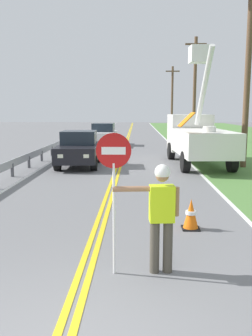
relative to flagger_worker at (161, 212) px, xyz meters
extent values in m
cube|color=yellow|center=(-1.35, 17.71, -1.04)|extent=(0.11, 110.00, 0.01)
cube|color=yellow|center=(-1.17, 17.71, -1.04)|extent=(0.11, 110.00, 0.01)
cube|color=silver|center=(2.34, 17.71, -1.04)|extent=(0.12, 110.00, 0.01)
cube|color=silver|center=(-4.86, 17.71, -1.04)|extent=(0.12, 110.00, 0.01)
cylinder|color=#474238|center=(0.12, 0.01, -0.61)|extent=(0.16, 0.16, 0.88)
cylinder|color=#474238|center=(-0.10, -0.01, -0.61)|extent=(0.16, 0.16, 0.88)
cube|color=#C6EA19|center=(0.01, 0.00, 0.13)|extent=(0.42, 0.27, 0.60)
cylinder|color=#996B4C|center=(-0.49, -0.04, 0.38)|extent=(0.61, 0.14, 0.09)
cylinder|color=#996B4C|center=(0.25, 0.02, 0.16)|extent=(0.09, 0.09, 0.48)
sphere|color=#996B4C|center=(0.01, 0.00, 0.60)|extent=(0.22, 0.22, 0.22)
sphere|color=white|center=(0.01, 0.00, 0.65)|extent=(0.25, 0.25, 0.25)
cylinder|color=silver|center=(-0.77, -0.07, -0.12)|extent=(0.04, 0.04, 1.85)
cylinder|color=#B71414|center=(-0.77, -0.07, 1.00)|extent=(0.56, 0.03, 0.56)
cube|color=white|center=(-0.77, -0.09, 1.00)|extent=(0.38, 0.01, 0.12)
cube|color=white|center=(2.71, 10.96, 0.16)|extent=(2.53, 4.71, 1.10)
cube|color=white|center=(2.54, 14.40, 0.41)|extent=(2.30, 2.21, 2.00)
cube|color=#1E2833|center=(2.49, 15.43, 0.71)|extent=(1.98, 0.16, 0.90)
cylinder|color=silver|center=(2.75, 10.04, 0.83)|extent=(0.56, 0.56, 0.24)
cylinder|color=silver|center=(2.69, 11.29, 2.65)|extent=(0.37, 2.70, 3.52)
cube|color=white|center=(2.63, 12.54, 4.34)|extent=(0.94, 0.94, 0.80)
cube|color=orange|center=(1.62, 9.10, 1.26)|extent=(0.63, 0.83, 0.59)
cylinder|color=black|center=(1.52, 14.15, -0.59)|extent=(0.37, 0.93, 0.92)
cylinder|color=black|center=(3.58, 14.25, -0.59)|extent=(0.37, 0.93, 0.92)
cylinder|color=black|center=(1.73, 9.87, -0.59)|extent=(0.37, 0.93, 0.92)
cylinder|color=black|center=(3.79, 9.97, -0.59)|extent=(0.37, 0.93, 0.92)
cube|color=black|center=(-3.19, 11.45, -0.35)|extent=(2.01, 4.18, 0.72)
cube|color=#1E2833|center=(-3.20, 11.70, 0.33)|extent=(1.69, 1.79, 0.64)
cube|color=#EAEACC|center=(-2.55, 9.45, -0.30)|extent=(0.24, 0.07, 0.16)
cube|color=#EAEACC|center=(-3.65, 9.40, -0.30)|extent=(0.24, 0.07, 0.16)
cylinder|color=black|center=(-2.32, 10.22, -0.71)|extent=(0.31, 0.69, 0.68)
cylinder|color=black|center=(-3.95, 10.15, -0.71)|extent=(0.31, 0.69, 0.68)
cylinder|color=black|center=(-2.43, 12.76, -0.71)|extent=(0.31, 0.69, 0.68)
cylinder|color=black|center=(-4.06, 12.69, -0.71)|extent=(0.31, 0.69, 0.68)
cube|color=silver|center=(-2.99, 21.95, -0.35)|extent=(1.94, 4.14, 0.72)
cube|color=#1E2833|center=(-2.98, 22.20, 0.33)|extent=(1.66, 1.76, 0.64)
cube|color=#EAEACC|center=(-2.49, 19.91, -0.30)|extent=(0.24, 0.07, 0.16)
cube|color=#EAEACC|center=(-3.59, 19.93, -0.30)|extent=(0.24, 0.07, 0.16)
cylinder|color=black|center=(-2.20, 20.66, -0.71)|extent=(0.30, 0.69, 0.68)
cylinder|color=black|center=(-3.84, 20.70, -0.71)|extent=(0.30, 0.69, 0.68)
cylinder|color=black|center=(-2.14, 23.20, -0.71)|extent=(0.30, 0.69, 0.68)
cylinder|color=black|center=(-3.78, 23.24, -0.71)|extent=(0.30, 0.69, 0.68)
cylinder|color=brown|center=(4.70, 11.44, 3.10)|extent=(0.28, 0.28, 8.30)
cylinder|color=brown|center=(4.59, 26.06, 3.37)|extent=(0.28, 0.28, 8.83)
cube|color=brown|center=(4.59, 26.06, 7.19)|extent=(1.80, 0.14, 0.14)
cylinder|color=brown|center=(4.21, 41.92, 3.09)|extent=(0.28, 0.28, 8.27)
cube|color=brown|center=(4.21, 41.92, 6.63)|extent=(1.80, 0.14, 0.14)
cone|color=orange|center=(0.84, 2.24, -0.70)|extent=(0.36, 0.36, 0.70)
cylinder|color=white|center=(0.84, 2.24, -0.66)|extent=(0.25, 0.25, 0.08)
cube|color=black|center=(0.84, 2.24, -1.03)|extent=(0.40, 0.40, 0.03)
cube|color=#9EA0A3|center=(-5.46, 12.00, -0.50)|extent=(0.06, 32.00, 0.32)
cube|color=#4C4C51|center=(-5.46, 8.57, -0.77)|extent=(0.10, 0.10, 0.55)
cube|color=#4C4C51|center=(-5.46, 10.86, -0.77)|extent=(0.10, 0.10, 0.55)
cube|color=#4C4C51|center=(-5.46, 13.14, -0.77)|extent=(0.10, 0.10, 0.55)
cube|color=#4C4C51|center=(-5.46, 15.43, -0.77)|extent=(0.10, 0.10, 0.55)
cube|color=#4C4C51|center=(-5.46, 17.72, -0.77)|extent=(0.10, 0.10, 0.55)
cube|color=#4C4C51|center=(-5.46, 20.00, -0.77)|extent=(0.10, 0.10, 0.55)
cube|color=#4C4C51|center=(-5.46, 22.29, -0.77)|extent=(0.10, 0.10, 0.55)
cube|color=#4C4C51|center=(-5.46, 24.57, -0.77)|extent=(0.10, 0.10, 0.55)
cube|color=#4C4C51|center=(-5.46, 26.86, -0.77)|extent=(0.10, 0.10, 0.55)
camera|label=1|loc=(-0.41, -5.67, 1.63)|focal=38.31mm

